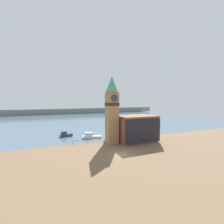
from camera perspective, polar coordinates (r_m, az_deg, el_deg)
ground_plane at (r=36.94m, az=4.16°, el=-15.81°), size 160.00×160.00×0.00m
water at (r=105.62m, az=-13.76°, el=-2.55°), size 160.00×120.00×0.00m
far_shoreline at (r=144.89m, az=-16.16°, el=0.30°), size 180.00×3.00×5.00m
pier_railing at (r=46.07m, az=-9.58°, el=-10.48°), size 8.92×0.08×1.09m
clock_tower at (r=44.27m, az=-0.01°, el=1.59°), size 3.74×3.74×19.86m
pier_building at (r=47.40m, az=9.36°, el=-6.20°), size 11.68×7.86×8.07m
boat_near at (r=51.84m, az=-7.99°, el=-9.06°), size 6.41×3.27×1.90m
boat_far at (r=55.83m, az=-17.25°, el=-8.23°), size 4.35×2.01×1.87m
mooring_bollard_near at (r=46.32m, az=-3.04°, el=-11.07°), size 0.35×0.35×0.69m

